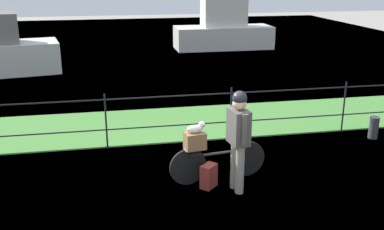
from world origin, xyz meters
The scene contains 11 objects.
ground_plane centered at (0.00, 0.00, 0.00)m, with size 60.00×60.00×0.00m, color gray.
grass_strip centered at (0.00, 3.34, 0.01)m, with size 27.00×2.40×0.03m, color #478438.
harbor_water centered at (0.00, 12.40, 0.00)m, with size 30.00×30.00×0.00m, color #60849E.
iron_fence centered at (0.00, 2.11, 0.67)m, with size 18.04×0.04×1.14m.
bicycle_main centered at (0.54, 0.30, 0.34)m, with size 1.71×0.29×0.63m.
wooden_crate centered at (0.14, 0.25, 0.77)m, with size 0.33×0.26×0.28m, color brown.
terrier_dog centered at (0.17, 0.26, 0.99)m, with size 0.32×0.17×0.18m.
cyclist_person centered at (0.77, -0.12, 1.00)m, with size 0.31×0.54×1.68m.
backpack_on_paving centered at (0.34, 0.07, 0.20)m, with size 0.28×0.18×0.40m, color maroon.
mooring_bollard centered at (4.31, 1.61, 0.24)m, with size 0.20×0.20×0.47m, color #38383D.
moored_boat_mid centered at (4.11, 13.40, 0.86)m, with size 4.39×1.63×3.98m.
Camera 1 is at (-1.21, -6.46, 3.44)m, focal length 41.81 mm.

